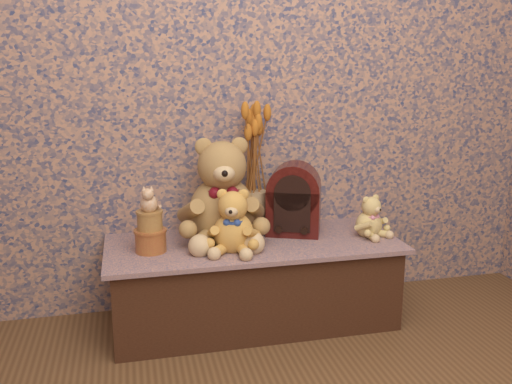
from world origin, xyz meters
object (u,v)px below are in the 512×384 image
teddy_medium (233,217)px  teddy_small (369,214)px  teddy_large (222,185)px  biscuit_tin_lower (151,241)px  cathedral_radio (294,199)px  cat_figurine (149,198)px  ceramic_vase (255,211)px

teddy_medium → teddy_small: 0.65m
teddy_medium → teddy_small: teddy_medium is taller
teddy_large → teddy_medium: 0.20m
teddy_large → biscuit_tin_lower: bearing=-157.6°
cathedral_radio → biscuit_tin_lower: 0.68m
teddy_small → biscuit_tin_lower: size_ratio=1.58×
cathedral_radio → cat_figurine: cathedral_radio is taller
teddy_medium → cat_figurine: (-0.35, 0.06, 0.09)m
biscuit_tin_lower → cathedral_radio: bearing=9.4°
biscuit_tin_lower → cat_figurine: bearing=0.0°
ceramic_vase → cathedral_radio: bearing=-21.8°
cathedral_radio → ceramic_vase: size_ratio=1.71×
cathedral_radio → ceramic_vase: 0.20m
biscuit_tin_lower → teddy_medium: bearing=-10.1°
cathedral_radio → cat_figurine: (-0.67, -0.11, 0.07)m
teddy_medium → ceramic_vase: 0.29m
ceramic_vase → cat_figurine: size_ratio=1.66×
cathedral_radio → teddy_large: bearing=-156.8°
teddy_medium → teddy_large: bearing=114.4°
teddy_large → cathedral_radio: bearing=5.7°
teddy_medium → cathedral_radio: (0.32, 0.17, 0.02)m
ceramic_vase → teddy_small: bearing=-20.4°
teddy_large → teddy_medium: bearing=-78.7°
ceramic_vase → biscuit_tin_lower: (-0.49, -0.18, -0.05)m
cathedral_radio → teddy_small: bearing=2.5°
teddy_medium → ceramic_vase: bearing=76.1°
teddy_medium → biscuit_tin_lower: 0.36m
biscuit_tin_lower → cat_figurine: size_ratio=1.11×
ceramic_vase → biscuit_tin_lower: size_ratio=1.50×
teddy_small → biscuit_tin_lower: teddy_small is taller
cathedral_radio → biscuit_tin_lower: bearing=-148.4°
ceramic_vase → biscuit_tin_lower: 0.53m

